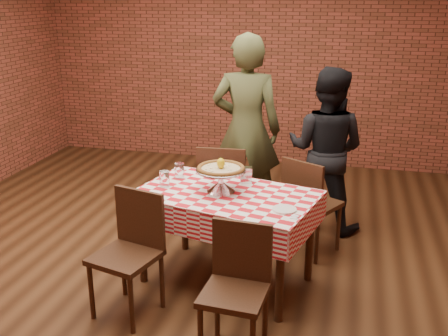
{
  "coord_description": "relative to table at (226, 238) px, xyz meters",
  "views": [
    {
      "loc": [
        1.4,
        -3.85,
        2.21
      ],
      "look_at": [
        0.47,
        -0.1,
        0.91
      ],
      "focal_mm": 41.76,
      "sensor_mm": 36.0,
      "label": 1
    }
  ],
  "objects": [
    {
      "name": "pizza_stand",
      "position": [
        -0.05,
        0.03,
        0.47
      ],
      "size": [
        0.47,
        0.47,
        0.18
      ],
      "primitive_type": null,
      "rotation": [
        0.0,
        0.0,
        -0.23
      ],
      "color": "silver",
      "rests_on": "tablecloth"
    },
    {
      "name": "diner_black",
      "position": [
        0.68,
        1.25,
        0.42
      ],
      "size": [
        0.89,
        0.76,
        1.58
      ],
      "primitive_type": "imported",
      "rotation": [
        0.0,
        0.0,
        2.9
      ],
      "color": "black",
      "rests_on": "ground"
    },
    {
      "name": "chair_far_right",
      "position": [
        0.62,
        0.69,
        0.07
      ],
      "size": [
        0.55,
        0.55,
        0.89
      ],
      "primitive_type": null,
      "rotation": [
        0.0,
        0.0,
        2.63
      ],
      "color": "#3A1F12",
      "rests_on": "ground"
    },
    {
      "name": "lemon",
      "position": [
        -0.05,
        0.03,
        0.61
      ],
      "size": [
        0.07,
        0.07,
        0.08
      ],
      "primitive_type": "ellipsoid",
      "rotation": [
        0.0,
        0.0,
        -0.23
      ],
      "color": "yellow",
      "rests_on": "pizza"
    },
    {
      "name": "pizza",
      "position": [
        -0.05,
        0.03,
        0.56
      ],
      "size": [
        0.44,
        0.44,
        0.03
      ],
      "primitive_type": "cylinder",
      "rotation": [
        0.0,
        0.0,
        -0.23
      ],
      "color": "#C6B48A",
      "rests_on": "pizza_stand"
    },
    {
      "name": "tablecloth",
      "position": [
        0.0,
        0.0,
        0.27
      ],
      "size": [
        1.52,
        1.13,
        0.23
      ],
      "primitive_type": null,
      "rotation": [
        0.0,
        0.0,
        -0.24
      ],
      "color": "red",
      "rests_on": "table"
    },
    {
      "name": "sweetener_packet_b",
      "position": [
        0.57,
        -0.31,
        0.39
      ],
      "size": [
        0.06,
        0.05,
        0.0
      ],
      "primitive_type": "cube",
      "rotation": [
        0.0,
        0.0,
        -0.5
      ],
      "color": "white",
      "rests_on": "tablecloth"
    },
    {
      "name": "side_plate",
      "position": [
        0.48,
        -0.23,
        0.39
      ],
      "size": [
        0.21,
        0.21,
        0.01
      ],
      "primitive_type": "cylinder",
      "rotation": [
        0.0,
        0.0,
        -0.24
      ],
      "color": "white",
      "rests_on": "tablecloth"
    },
    {
      "name": "diner_olive",
      "position": [
        -0.1,
        1.27,
        0.56
      ],
      "size": [
        0.71,
        0.48,
        1.87
      ],
      "primitive_type": "imported",
      "rotation": [
        0.0,
        0.0,
        3.19
      ],
      "color": "#424727",
      "rests_on": "ground"
    },
    {
      "name": "water_glass_right",
      "position": [
        -0.46,
        0.25,
        0.45
      ],
      "size": [
        0.1,
        0.1,
        0.13
      ],
      "primitive_type": "cylinder",
      "rotation": [
        0.0,
        0.0,
        -0.24
      ],
      "color": "white",
      "rests_on": "tablecloth"
    },
    {
      "name": "chair_far_left",
      "position": [
        -0.22,
        0.83,
        0.09
      ],
      "size": [
        0.47,
        0.47,
        0.92
      ],
      "primitive_type": null,
      "rotation": [
        0.0,
        0.0,
        3.21
      ],
      "color": "#3A1F12",
      "rests_on": "ground"
    },
    {
      "name": "sweetener_packet_a",
      "position": [
        0.56,
        -0.35,
        0.39
      ],
      "size": [
        0.05,
        0.04,
        0.0
      ],
      "primitive_type": "cube",
      "rotation": [
        0.0,
        0.0,
        0.13
      ],
      "color": "white",
      "rests_on": "tablecloth"
    },
    {
      "name": "chair_near_left",
      "position": [
        -0.58,
        -0.61,
        0.07
      ],
      "size": [
        0.51,
        0.51,
        0.89
      ],
      "primitive_type": null,
      "rotation": [
        0.0,
        0.0,
        -0.26
      ],
      "color": "#3A1F12",
      "rests_on": "ground"
    },
    {
      "name": "chair_near_right",
      "position": [
        0.27,
        -0.89,
        0.06
      ],
      "size": [
        0.41,
        0.41,
        0.87
      ],
      "primitive_type": null,
      "rotation": [
        0.0,
        0.0,
        -0.06
      ],
      "color": "#3A1F12",
      "rests_on": "ground"
    },
    {
      "name": "table",
      "position": [
        0.0,
        0.0,
        0.0
      ],
      "size": [
        1.48,
        1.09,
        0.75
      ],
      "primitive_type": "cube",
      "rotation": [
        0.0,
        0.0,
        -0.24
      ],
      "color": "#3A1F12",
      "rests_on": "ground"
    },
    {
      "name": "water_glass_left",
      "position": [
        -0.51,
        0.02,
        0.45
      ],
      "size": [
        0.1,
        0.1,
        0.13
      ],
      "primitive_type": "cylinder",
      "rotation": [
        0.0,
        0.0,
        -0.24
      ],
      "color": "white",
      "rests_on": "tablecloth"
    },
    {
      "name": "ground",
      "position": [
        -0.52,
        0.23,
        -0.38
      ],
      "size": [
        6.0,
        6.0,
        0.0
      ],
      "primitive_type": "plane",
      "color": "black",
      "rests_on": "ground"
    },
    {
      "name": "condiment_caddy",
      "position": [
        0.1,
        0.27,
        0.45
      ],
      "size": [
        0.1,
        0.09,
        0.13
      ],
      "primitive_type": "cube",
      "rotation": [
        0.0,
        0.0,
        0.18
      ],
      "color": "silver",
      "rests_on": "tablecloth"
    },
    {
      "name": "back_wall",
      "position": [
        -0.52,
        3.23,
        1.08
      ],
      "size": [
        5.5,
        0.0,
        5.5
      ],
      "primitive_type": "plane",
      "rotation": [
        1.57,
        0.0,
        0.0
      ],
      "color": "brown",
      "rests_on": "ground"
    }
  ]
}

